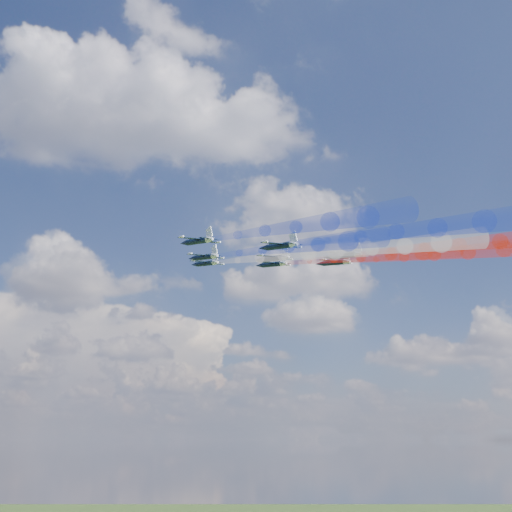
{
  "coord_description": "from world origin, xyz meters",
  "views": [
    {
      "loc": [
        9.58,
        -135.73,
        95.43
      ],
      "look_at": [
        21.05,
        4.03,
        135.47
      ],
      "focal_mm": 45.35,
      "sensor_mm": 36.0,
      "label": 1
    }
  ],
  "objects": [
    {
      "name": "jet_center_third",
      "position": [
        24.56,
        0.78,
        134.06
      ],
      "size": [
        14.31,
        15.07,
        5.34
      ],
      "primitive_type": null,
      "rotation": [
        0.14,
        -0.07,
        0.62
      ],
      "color": "black"
    },
    {
      "name": "trail_center_third",
      "position": [
        40.84,
        -21.66,
        130.05
      ],
      "size": [
        29.87,
        39.54,
        10.63
      ],
      "primitive_type": null,
      "rotation": [
        0.14,
        -0.07,
        0.62
      ],
      "color": "white"
    },
    {
      "name": "trail_rear_left",
      "position": [
        40.14,
        -39.34,
        127.56
      ],
      "size": [
        29.87,
        39.54,
        10.63
      ],
      "primitive_type": null,
      "rotation": [
        0.14,
        -0.07,
        0.62
      ],
      "color": "#1832D2"
    },
    {
      "name": "trail_lead",
      "position": [
        26.0,
        -4.5,
        133.25
      ],
      "size": [
        29.87,
        39.54,
        10.63
      ],
      "primitive_type": null,
      "rotation": [
        0.14,
        -0.07,
        0.62
      ],
      "color": "white"
    },
    {
      "name": "trail_inner_left",
      "position": [
        25.6,
        -17.77,
        131.12
      ],
      "size": [
        29.87,
        39.54,
        10.63
      ],
      "primitive_type": null,
      "rotation": [
        0.14,
        -0.07,
        0.62
      ],
      "color": "#1832D2"
    },
    {
      "name": "jet_inner_right",
      "position": [
        25.76,
        13.93,
        136.3
      ],
      "size": [
        14.31,
        15.07,
        5.34
      ],
      "primitive_type": null,
      "rotation": [
        0.14,
        -0.07,
        0.62
      ],
      "color": "black"
    },
    {
      "name": "jet_lead",
      "position": [
        9.71,
        17.94,
        137.25
      ],
      "size": [
        14.31,
        15.07,
        5.34
      ],
      "primitive_type": null,
      "rotation": [
        0.14,
        -0.07,
        0.62
      ],
      "color": "black"
    },
    {
      "name": "trail_outer_left",
      "position": [
        24.29,
        -36.0,
        129.21
      ],
      "size": [
        29.87,
        39.54,
        10.63
      ],
      "primitive_type": null,
      "rotation": [
        0.14,
        -0.07,
        0.62
      ],
      "color": "#1832D2"
    },
    {
      "name": "trail_outer_right",
      "position": [
        56.45,
        -12.15,
        132.03
      ],
      "size": [
        29.87,
        39.54,
        10.63
      ],
      "primitive_type": null,
      "rotation": [
        0.14,
        -0.07,
        0.62
      ],
      "color": "red"
    },
    {
      "name": "trail_rear_right",
      "position": [
        55.33,
        -27.9,
        129.3
      ],
      "size": [
        29.87,
        39.54,
        10.63
      ],
      "primitive_type": null,
      "rotation": [
        0.14,
        -0.07,
        0.62
      ],
      "color": "red"
    },
    {
      "name": "jet_rear_right",
      "position": [
        39.05,
        -5.46,
        133.31
      ],
      "size": [
        14.31,
        15.07,
        5.34
      ],
      "primitive_type": null,
      "rotation": [
        0.14,
        -0.07,
        0.62
      ],
      "color": "black"
    },
    {
      "name": "jet_rear_left",
      "position": [
        23.85,
        -16.9,
        131.57
      ],
      "size": [
        14.31,
        15.07,
        5.34
      ],
      "primitive_type": null,
      "rotation": [
        0.14,
        -0.07,
        0.62
      ],
      "color": "black"
    },
    {
      "name": "trail_inner_right",
      "position": [
        42.04,
        -8.51,
        132.29
      ],
      "size": [
        29.87,
        39.54,
        10.63
      ],
      "primitive_type": null,
      "rotation": [
        0.14,
        -0.07,
        0.62
      ],
      "color": "red"
    },
    {
      "name": "jet_outer_right",
      "position": [
        40.16,
        10.29,
        136.04
      ],
      "size": [
        14.31,
        15.07,
        5.34
      ],
      "primitive_type": null,
      "rotation": [
        0.14,
        -0.07,
        0.62
      ],
      "color": "black"
    },
    {
      "name": "jet_outer_left",
      "position": [
        8.01,
        -13.55,
        133.22
      ],
      "size": [
        14.31,
        15.07,
        5.34
      ],
      "primitive_type": null,
      "rotation": [
        0.14,
        -0.07,
        0.62
      ],
      "color": "black"
    },
    {
      "name": "jet_inner_left",
      "position": [
        9.32,
        4.68,
        135.13
      ],
      "size": [
        14.31,
        15.07,
        5.34
      ],
      "primitive_type": null,
      "rotation": [
        0.14,
        -0.07,
        0.62
      ],
      "color": "black"
    }
  ]
}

